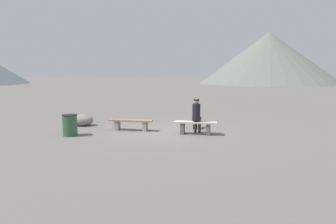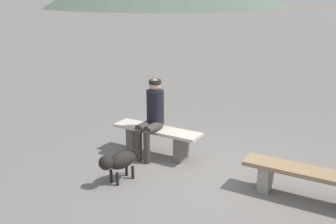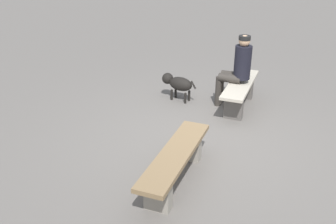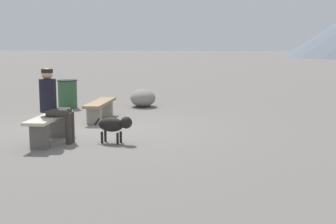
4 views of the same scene
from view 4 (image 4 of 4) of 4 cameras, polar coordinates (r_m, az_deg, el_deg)
name	(u,v)px [view 4 (image 4 of 4)]	position (r m, az deg, el deg)	size (l,w,h in m)	color
ground	(87,131)	(9.77, -9.90, -2.27)	(210.00, 210.00, 0.06)	slate
bench_left	(100,107)	(10.90, -8.25, 0.61)	(1.76, 0.51, 0.43)	gray
bench_right	(50,125)	(8.56, -14.26, -1.50)	(1.59, 0.51, 0.48)	#605B56
seated_person	(53,101)	(8.44, -13.84, 1.31)	(0.33, 0.59, 1.32)	black
dog	(115,125)	(8.29, -6.55, -1.53)	(0.31, 0.73, 0.49)	black
trash_bin	(68,94)	(13.03, -12.16, 2.17)	(0.54, 0.54, 0.77)	#2D5633
boulder	(143,98)	(13.07, -3.08, 1.72)	(0.71, 0.90, 0.49)	gray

